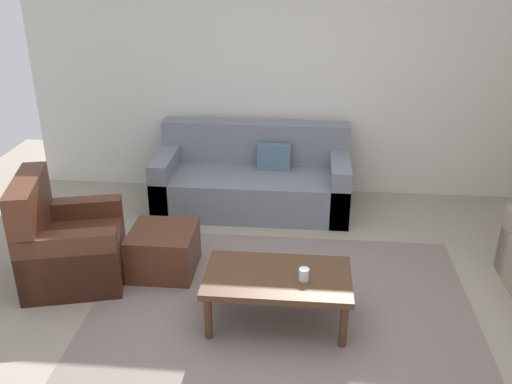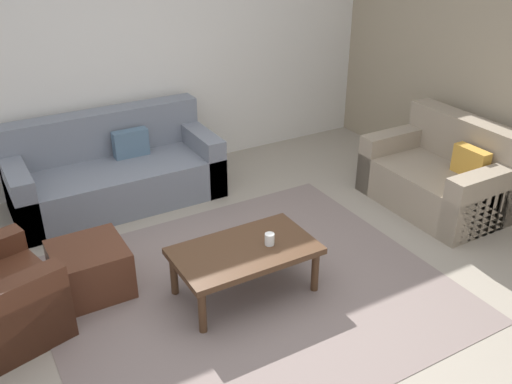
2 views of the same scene
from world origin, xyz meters
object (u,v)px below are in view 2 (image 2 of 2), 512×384
object	(u,v)px
couch_main	(113,172)
couch_loveseat	(444,177)
ottoman	(90,269)
cup	(270,239)
coffee_table	(245,254)

from	to	relation	value
couch_main	couch_loveseat	world-z (taller)	same
ottoman	couch_loveseat	bearing A→B (deg)	-5.42
cup	couch_main	bearing A→B (deg)	105.31
coffee_table	cup	distance (m)	0.22
couch_loveseat	cup	xyz separation A→B (m)	(-2.27, -0.34, 0.16)
couch_loveseat	cup	size ratio (longest dim) A/B	14.50
ottoman	coffee_table	world-z (taller)	coffee_table
ottoman	coffee_table	xyz separation A→B (m)	(1.04, -0.63, 0.16)
ottoman	cup	bearing A→B (deg)	-28.64
couch_loveseat	coffee_table	size ratio (longest dim) A/B	1.25
couch_main	ottoman	bearing A→B (deg)	-114.12
couch_main	coffee_table	bearing A→B (deg)	-79.42
couch_loveseat	ottoman	size ratio (longest dim) A/B	2.45
coffee_table	cup	xyz separation A→B (m)	(0.19, -0.05, 0.10)
cup	ottoman	bearing A→B (deg)	151.36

